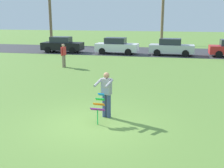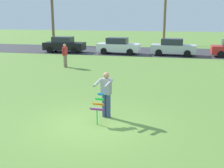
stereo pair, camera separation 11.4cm
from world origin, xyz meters
name	(u,v)px [view 2 (the right image)]	position (x,y,z in m)	size (l,w,h in m)	color
ground_plane	(91,124)	(0.00, 0.00, 0.00)	(120.00, 120.00, 0.00)	olive
road_strip	(147,51)	(0.00, 20.87, 0.01)	(120.00, 8.00, 0.01)	#38383D
person_kite_flyer	(106,93)	(0.35, 0.80, 0.95)	(0.65, 0.73, 1.73)	#384772
kite_held	(98,105)	(0.22, 0.18, 0.68)	(0.52, 0.64, 1.03)	blue
parked_car_black	(64,45)	(-8.41, 18.47, 0.77)	(4.23, 1.89, 1.60)	black
parked_car_white	(118,46)	(-2.67, 18.47, 0.77)	(4.26, 1.95, 1.60)	white
parked_car_silver	(173,47)	(2.68, 18.47, 0.77)	(4.26, 1.95, 1.60)	silver
person_walker_near	(65,55)	(-5.08, 10.38, 0.93)	(0.31, 0.55, 1.73)	gray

